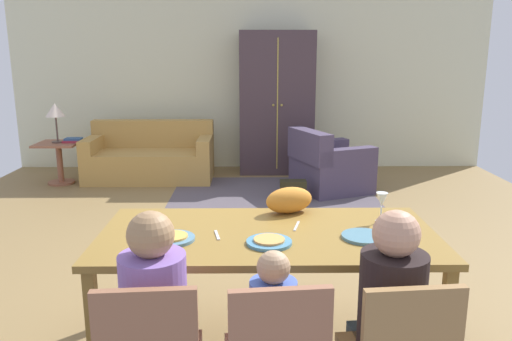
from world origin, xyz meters
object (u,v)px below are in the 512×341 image
at_px(cat, 290,200).
at_px(table_lamp, 56,111).
at_px(couch, 151,158).
at_px(plate_near_man, 173,239).
at_px(plate_near_child, 270,242).
at_px(plate_near_woman, 365,237).
at_px(person_woman, 388,331).
at_px(armchair, 328,167).
at_px(side_table, 60,157).
at_px(person_man, 158,332).
at_px(dining_table, 269,243).
at_px(book_upper, 74,139).
at_px(book_lower, 72,141).
at_px(wine_glass, 382,201).
at_px(armoire, 277,103).
at_px(handbag, 293,191).

xyz_separation_m(cat, table_lamp, (-2.90, 3.72, 0.16)).
bearing_deg(couch, plate_near_man, -77.32).
height_order(plate_near_child, plate_near_woman, same).
bearing_deg(person_woman, armchair, 84.85).
distance_m(plate_near_woman, person_woman, 0.61).
relative_size(couch, side_table, 3.06).
bearing_deg(person_man, couch, 101.33).
bearing_deg(dining_table, book_upper, 121.67).
distance_m(person_man, book_lower, 5.18).
bearing_deg(plate_near_woman, armchair, 84.15).
height_order(couch, table_lamp, table_lamp).
distance_m(plate_near_child, person_man, 0.76).
bearing_deg(plate_near_man, person_man, -90.26).
bearing_deg(book_lower, wine_glass, -50.23).
distance_m(plate_near_woman, table_lamp, 5.33).
height_order(plate_near_man, person_man, person_man).
relative_size(armchair, book_lower, 5.08).
distance_m(table_lamp, book_upper, 0.44).
distance_m(armchair, table_lamp, 3.76).
height_order(plate_near_woman, armoire, armoire).
xyz_separation_m(armchair, book_upper, (-3.48, 0.47, 0.30)).
height_order(plate_near_woman, armchair, armchair).
relative_size(dining_table, table_lamp, 3.61).
bearing_deg(armchair, plate_near_child, -103.46).
bearing_deg(couch, plate_near_child, -71.21).
height_order(plate_near_man, plate_near_child, same).
xyz_separation_m(armchair, armoire, (-0.63, 1.13, 0.73)).
bearing_deg(wine_glass, handbag, 95.29).
distance_m(plate_near_man, book_upper, 4.72).
distance_m(plate_near_man, couch, 4.61).
xyz_separation_m(person_woman, book_lower, (-3.10, 4.76, 0.08)).
bearing_deg(armoire, book_upper, -166.99).
bearing_deg(wine_glass, plate_near_woman, -120.60).
bearing_deg(plate_near_child, plate_near_man, 173.61).
bearing_deg(table_lamp, plate_near_man, -62.24).
height_order(book_lower, book_upper, book_upper).
relative_size(armchair, book_upper, 5.08).
xyz_separation_m(cat, handbag, (0.27, 2.82, -0.71)).
xyz_separation_m(plate_near_child, person_woman, (0.53, -0.48, -0.26)).
height_order(person_man, armoire, armoire).
xyz_separation_m(couch, table_lamp, (-1.21, -0.26, 0.71)).
xyz_separation_m(plate_near_child, plate_near_woman, (0.54, 0.08, 0.00)).
height_order(dining_table, plate_near_child, plate_near_child).
relative_size(couch, book_lower, 8.08).
relative_size(plate_near_woman, cat, 0.78).
xyz_separation_m(plate_near_woman, table_lamp, (-3.29, 4.19, 0.24)).
xyz_separation_m(side_table, table_lamp, (0.00, 0.00, 0.63)).
bearing_deg(handbag, dining_table, -97.53).
xyz_separation_m(cat, book_lower, (-2.72, 3.74, -0.25)).
bearing_deg(book_lower, side_table, -175.03).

